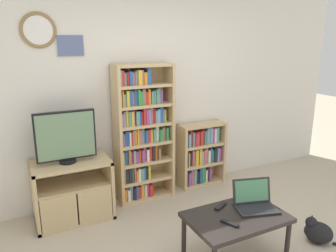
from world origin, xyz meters
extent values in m
cube|color=silver|center=(0.00, 2.01, 1.30)|extent=(6.33, 0.06, 2.60)
torus|color=olive|center=(-1.15, 1.97, 2.07)|extent=(0.37, 0.04, 0.37)
cylinder|color=white|center=(-1.15, 1.97, 2.07)|extent=(0.30, 0.02, 0.30)
cube|color=silver|center=(-0.84, 1.98, 1.91)|extent=(0.31, 0.01, 0.24)
cube|color=slate|center=(-0.84, 1.97, 1.91)|extent=(0.28, 0.02, 0.22)
cube|color=tan|center=(-1.38, 1.71, 0.34)|extent=(0.04, 0.51, 0.69)
cube|color=tan|center=(-0.58, 1.71, 0.34)|extent=(0.04, 0.51, 0.69)
cube|color=tan|center=(-0.98, 1.71, 0.67)|extent=(0.84, 0.51, 0.04)
cube|color=tan|center=(-0.98, 1.71, 0.02)|extent=(0.84, 0.51, 0.04)
cube|color=tan|center=(-0.98, 1.71, 0.41)|extent=(0.76, 0.48, 0.04)
cube|color=tan|center=(-1.17, 1.46, 0.22)|extent=(0.37, 0.02, 0.38)
cube|color=tan|center=(-0.79, 1.46, 0.22)|extent=(0.37, 0.02, 0.38)
cylinder|color=black|center=(-1.01, 1.68, 0.71)|extent=(0.18, 0.18, 0.04)
cube|color=black|center=(-1.01, 1.68, 0.99)|extent=(0.63, 0.05, 0.53)
cube|color=slate|center=(-1.01, 1.65, 0.99)|extent=(0.60, 0.01, 0.49)
cube|color=tan|center=(-0.39, 1.82, 0.85)|extent=(0.04, 0.29, 1.71)
cube|color=tan|center=(0.29, 1.82, 0.85)|extent=(0.04, 0.29, 1.71)
cube|color=tan|center=(-0.05, 1.95, 0.85)|extent=(0.72, 0.02, 1.71)
cube|color=tan|center=(-0.05, 1.82, 0.02)|extent=(0.65, 0.26, 0.04)
cube|color=tan|center=(-0.05, 1.82, 0.26)|extent=(0.65, 0.26, 0.04)
cube|color=tan|center=(-0.05, 1.82, 0.50)|extent=(0.65, 0.26, 0.04)
cube|color=tan|center=(-0.05, 1.82, 0.73)|extent=(0.65, 0.26, 0.04)
cube|color=tan|center=(-0.05, 1.82, 0.97)|extent=(0.65, 0.26, 0.04)
cube|color=tan|center=(-0.05, 1.82, 1.21)|extent=(0.65, 0.26, 0.04)
cube|color=tan|center=(-0.05, 1.82, 1.45)|extent=(0.65, 0.26, 0.04)
cube|color=tan|center=(-0.05, 1.82, 1.69)|extent=(0.65, 0.26, 0.04)
cube|color=orange|center=(-0.35, 1.83, 0.11)|extent=(0.04, 0.22, 0.16)
cube|color=white|center=(-0.31, 1.82, 0.11)|extent=(0.03, 0.24, 0.15)
cube|color=#759EB7|center=(-0.27, 1.83, 0.13)|extent=(0.04, 0.19, 0.18)
cube|color=#232328|center=(-0.23, 1.82, 0.12)|extent=(0.03, 0.23, 0.16)
cube|color=#2856A8|center=(-0.20, 1.82, 0.13)|extent=(0.03, 0.22, 0.18)
cube|color=red|center=(-0.16, 1.83, 0.11)|extent=(0.04, 0.21, 0.16)
cube|color=gold|center=(-0.11, 1.83, 0.12)|extent=(0.04, 0.19, 0.17)
cube|color=white|center=(-0.07, 1.83, 0.12)|extent=(0.03, 0.20, 0.16)
cube|color=#9E4293|center=(-0.04, 1.83, 0.12)|extent=(0.02, 0.20, 0.17)
cube|color=red|center=(-0.01, 1.82, 0.11)|extent=(0.04, 0.23, 0.15)
cube|color=red|center=(0.02, 1.83, 0.13)|extent=(0.02, 0.20, 0.18)
cube|color=#93704C|center=(-0.36, 1.82, 0.37)|extent=(0.03, 0.23, 0.19)
cube|color=#232328|center=(-0.32, 1.83, 0.37)|extent=(0.04, 0.22, 0.18)
cube|color=#232328|center=(-0.28, 1.82, 0.37)|extent=(0.04, 0.22, 0.19)
cube|color=#388947|center=(-0.24, 1.83, 0.37)|extent=(0.02, 0.21, 0.18)
cube|color=#B75B70|center=(-0.22, 1.82, 0.37)|extent=(0.02, 0.23, 0.19)
cube|color=orange|center=(-0.19, 1.82, 0.35)|extent=(0.03, 0.23, 0.14)
cube|color=white|center=(-0.16, 1.82, 0.35)|extent=(0.03, 0.22, 0.16)
cube|color=#5B9389|center=(-0.12, 1.82, 0.35)|extent=(0.04, 0.23, 0.16)
cube|color=#2856A8|center=(-0.08, 1.83, 0.36)|extent=(0.03, 0.21, 0.16)
cube|color=#232328|center=(-0.05, 1.83, 0.35)|extent=(0.02, 0.20, 0.14)
cube|color=gold|center=(-0.03, 1.82, 0.37)|extent=(0.03, 0.22, 0.18)
cube|color=gold|center=(-0.35, 1.83, 0.59)|extent=(0.03, 0.19, 0.15)
cube|color=#2856A8|center=(-0.32, 1.83, 0.60)|extent=(0.04, 0.20, 0.18)
cube|color=#93704C|center=(-0.28, 1.82, 0.61)|extent=(0.03, 0.23, 0.18)
cube|color=red|center=(-0.25, 1.83, 0.59)|extent=(0.03, 0.18, 0.15)
cube|color=#759EB7|center=(-0.21, 1.83, 0.59)|extent=(0.03, 0.20, 0.16)
cube|color=#9E4293|center=(-0.17, 1.83, 0.59)|extent=(0.04, 0.20, 0.15)
cube|color=orange|center=(-0.14, 1.83, 0.59)|extent=(0.02, 0.19, 0.16)
cube|color=#9E4293|center=(-0.11, 1.82, 0.59)|extent=(0.03, 0.24, 0.16)
cube|color=#B75B70|center=(-0.08, 1.83, 0.60)|extent=(0.03, 0.18, 0.18)
cube|color=white|center=(-0.04, 1.83, 0.59)|extent=(0.03, 0.22, 0.15)
cube|color=red|center=(0.00, 1.83, 0.60)|extent=(0.04, 0.20, 0.18)
cube|color=#232328|center=(0.04, 1.82, 0.61)|extent=(0.04, 0.22, 0.19)
cube|color=orange|center=(0.08, 1.83, 0.61)|extent=(0.04, 0.19, 0.19)
cube|color=#93704C|center=(0.11, 1.82, 0.59)|extent=(0.02, 0.24, 0.14)
cube|color=#2856A8|center=(-0.36, 1.82, 0.84)|extent=(0.02, 0.22, 0.18)
cube|color=#B75B70|center=(-0.33, 1.83, 0.83)|extent=(0.03, 0.19, 0.15)
cube|color=#2856A8|center=(-0.30, 1.83, 0.84)|extent=(0.04, 0.19, 0.17)
cube|color=white|center=(-0.27, 1.82, 0.84)|extent=(0.02, 0.23, 0.17)
cube|color=red|center=(-0.24, 1.82, 0.84)|extent=(0.02, 0.23, 0.17)
cube|color=#93704C|center=(-0.22, 1.82, 0.85)|extent=(0.03, 0.23, 0.19)
cube|color=orange|center=(-0.19, 1.83, 0.84)|extent=(0.02, 0.20, 0.18)
cube|color=gold|center=(-0.16, 1.83, 0.85)|extent=(0.02, 0.21, 0.19)
cube|color=#B75B70|center=(-0.13, 1.83, 0.84)|extent=(0.03, 0.21, 0.18)
cube|color=#5B9389|center=(-0.09, 1.83, 0.84)|extent=(0.03, 0.19, 0.18)
cube|color=#2856A8|center=(-0.05, 1.83, 0.83)|extent=(0.03, 0.21, 0.16)
cube|color=red|center=(-0.02, 1.83, 0.83)|extent=(0.04, 0.20, 0.16)
cube|color=gold|center=(0.02, 1.83, 0.83)|extent=(0.03, 0.19, 0.16)
cube|color=#5B9389|center=(0.06, 1.83, 0.83)|extent=(0.03, 0.22, 0.16)
cube|color=white|center=(0.10, 1.83, 0.85)|extent=(0.04, 0.19, 0.19)
cube|color=#388947|center=(0.14, 1.82, 0.83)|extent=(0.04, 0.23, 0.15)
cube|color=#B75B70|center=(0.18, 1.83, 0.84)|extent=(0.03, 0.20, 0.17)
cube|color=#93704C|center=(0.20, 1.83, 0.84)|extent=(0.02, 0.19, 0.17)
cube|color=#388947|center=(0.23, 1.82, 0.83)|extent=(0.03, 0.22, 0.16)
cube|color=#B75B70|center=(-0.35, 1.83, 1.07)|extent=(0.03, 0.21, 0.16)
cube|color=#759EB7|center=(-0.32, 1.83, 1.08)|extent=(0.03, 0.19, 0.18)
cube|color=gold|center=(-0.29, 1.83, 1.08)|extent=(0.03, 0.20, 0.19)
cube|color=#5B9389|center=(-0.26, 1.83, 1.08)|extent=(0.03, 0.21, 0.17)
cube|color=gold|center=(-0.23, 1.82, 1.08)|extent=(0.03, 0.22, 0.18)
cube|color=#9E4293|center=(-0.20, 1.83, 1.08)|extent=(0.02, 0.19, 0.18)
cube|color=#5B9389|center=(-0.17, 1.82, 1.08)|extent=(0.04, 0.23, 0.17)
cube|color=#2856A8|center=(-0.13, 1.83, 1.07)|extent=(0.02, 0.21, 0.16)
cube|color=red|center=(-0.10, 1.83, 1.07)|extent=(0.02, 0.19, 0.16)
cube|color=red|center=(-0.08, 1.82, 1.09)|extent=(0.03, 0.23, 0.19)
cube|color=#9E4293|center=(-0.04, 1.82, 1.08)|extent=(0.04, 0.23, 0.19)
cube|color=#759EB7|center=(-0.01, 1.83, 1.08)|extent=(0.02, 0.21, 0.18)
cube|color=#B75B70|center=(0.03, 1.83, 1.09)|extent=(0.03, 0.19, 0.19)
cube|color=red|center=(0.06, 1.83, 1.08)|extent=(0.02, 0.20, 0.18)
cube|color=#759EB7|center=(0.08, 1.82, 1.07)|extent=(0.02, 0.22, 0.15)
cube|color=#759EB7|center=(0.11, 1.82, 1.08)|extent=(0.04, 0.22, 0.17)
cube|color=#2856A8|center=(0.15, 1.83, 1.08)|extent=(0.04, 0.20, 0.19)
cube|color=#5B9389|center=(0.18, 1.83, 1.07)|extent=(0.02, 0.19, 0.16)
cube|color=gold|center=(0.21, 1.83, 1.07)|extent=(0.02, 0.20, 0.16)
cube|color=#93704C|center=(-0.36, 1.83, 1.30)|extent=(0.02, 0.22, 0.15)
cube|color=orange|center=(-0.34, 1.82, 1.32)|extent=(0.02, 0.23, 0.19)
cube|color=#5B9389|center=(-0.31, 1.83, 1.30)|extent=(0.03, 0.21, 0.14)
cube|color=gold|center=(-0.28, 1.82, 1.32)|extent=(0.03, 0.23, 0.18)
cube|color=#2856A8|center=(-0.24, 1.83, 1.32)|extent=(0.04, 0.20, 0.18)
cube|color=#93704C|center=(-0.21, 1.83, 1.31)|extent=(0.03, 0.18, 0.17)
cube|color=#2856A8|center=(-0.17, 1.83, 1.32)|extent=(0.03, 0.20, 0.18)
cube|color=#388947|center=(-0.14, 1.82, 1.32)|extent=(0.03, 0.23, 0.19)
cube|color=#388947|center=(-0.11, 1.82, 1.31)|extent=(0.03, 0.22, 0.17)
cube|color=#93704C|center=(-0.07, 1.83, 1.32)|extent=(0.04, 0.20, 0.19)
cube|color=red|center=(-0.03, 1.83, 1.31)|extent=(0.03, 0.19, 0.15)
cube|color=orange|center=(0.00, 1.83, 1.32)|extent=(0.03, 0.18, 0.18)
cube|color=#5B9389|center=(0.04, 1.83, 1.31)|extent=(0.03, 0.19, 0.15)
cube|color=#5B9389|center=(0.07, 1.83, 1.31)|extent=(0.03, 0.19, 0.16)
cube|color=#5B9389|center=(0.10, 1.83, 1.32)|extent=(0.02, 0.21, 0.18)
cube|color=#5B9389|center=(0.13, 1.83, 1.32)|extent=(0.03, 0.19, 0.19)
cube|color=#9E4293|center=(0.16, 1.83, 1.32)|extent=(0.02, 0.20, 0.17)
cube|color=#5B9389|center=(-0.36, 1.82, 1.56)|extent=(0.02, 0.23, 0.18)
cube|color=red|center=(-0.33, 1.83, 1.56)|extent=(0.03, 0.21, 0.17)
cube|color=#5B9389|center=(-0.29, 1.83, 1.54)|extent=(0.03, 0.18, 0.15)
cube|color=red|center=(-0.26, 1.83, 1.55)|extent=(0.02, 0.19, 0.15)
cube|color=#2856A8|center=(-0.23, 1.83, 1.55)|extent=(0.04, 0.22, 0.16)
cube|color=#B75B70|center=(-0.20, 1.83, 1.54)|extent=(0.03, 0.18, 0.15)
cube|color=#759EB7|center=(-0.16, 1.83, 1.55)|extent=(0.02, 0.18, 0.16)
cube|color=gold|center=(-0.13, 1.82, 1.55)|extent=(0.04, 0.23, 0.17)
cube|color=#B75B70|center=(-0.09, 1.83, 1.55)|extent=(0.02, 0.21, 0.17)
cube|color=orange|center=(-0.05, 1.83, 1.54)|extent=(0.04, 0.22, 0.14)
cube|color=#2856A8|center=(-0.01, 1.82, 1.56)|extent=(0.04, 0.22, 0.18)
cube|color=tan|center=(0.50, 1.84, 0.44)|extent=(0.04, 0.25, 0.87)
cube|color=tan|center=(1.12, 1.84, 0.44)|extent=(0.04, 0.25, 0.87)
cube|color=tan|center=(0.81, 1.95, 0.44)|extent=(0.66, 0.02, 0.87)
cube|color=tan|center=(0.81, 1.84, 0.02)|extent=(0.59, 0.22, 0.04)
cube|color=tan|center=(0.81, 1.84, 0.30)|extent=(0.59, 0.22, 0.04)
cube|color=tan|center=(0.81, 1.84, 0.58)|extent=(0.59, 0.22, 0.04)
cube|color=tan|center=(0.81, 1.84, 0.86)|extent=(0.59, 0.22, 0.04)
cube|color=#5B9389|center=(0.54, 1.85, 0.14)|extent=(0.04, 0.15, 0.21)
cube|color=#9E4293|center=(0.57, 1.84, 0.12)|extent=(0.02, 0.20, 0.18)
cube|color=#759EB7|center=(0.60, 1.84, 0.13)|extent=(0.02, 0.18, 0.19)
cube|color=#B75B70|center=(0.63, 1.84, 0.15)|extent=(0.04, 0.19, 0.22)
cube|color=#759EB7|center=(0.67, 1.84, 0.15)|extent=(0.02, 0.19, 0.23)
cube|color=#388947|center=(0.70, 1.85, 0.15)|extent=(0.03, 0.16, 0.23)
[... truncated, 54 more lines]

